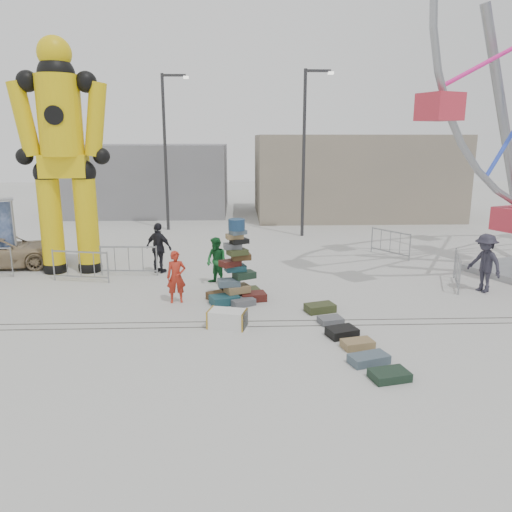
{
  "coord_description": "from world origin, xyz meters",
  "views": [
    {
      "loc": [
        -0.25,
        -11.69,
        4.83
      ],
      "look_at": [
        0.28,
        2.68,
        1.41
      ],
      "focal_mm": 35.0,
      "sensor_mm": 36.0,
      "label": 1
    }
  ],
  "objects_px": {
    "crash_test_dummy": "(63,149)",
    "pedestrian_grey": "(485,263)",
    "pedestrian_red": "(176,277)",
    "pedestrian_green": "(216,261)",
    "barricade_dummy_c": "(129,261)",
    "pedestrian_black": "(159,248)",
    "steamer_trunk": "(227,319)",
    "barricade_dummy_b": "(80,266)",
    "barricade_wheel_back": "(390,243)",
    "suitcase_tower": "(236,278)",
    "parked_suv": "(4,251)",
    "barricade_wheel_front": "(457,270)",
    "lamp_post_left": "(167,145)",
    "lamp_post_right": "(306,145)"
  },
  "relations": [
    {
      "from": "barricade_dummy_c",
      "to": "pedestrian_black",
      "type": "distance_m",
      "value": 1.16
    },
    {
      "from": "barricade_wheel_front",
      "to": "pedestrian_red",
      "type": "distance_m",
      "value": 9.23
    },
    {
      "from": "pedestrian_grey",
      "to": "barricade_dummy_c",
      "type": "bearing_deg",
      "value": -124.52
    },
    {
      "from": "barricade_dummy_b",
      "to": "pedestrian_black",
      "type": "distance_m",
      "value": 2.78
    },
    {
      "from": "barricade_wheel_front",
      "to": "pedestrian_red",
      "type": "bearing_deg",
      "value": 117.87
    },
    {
      "from": "lamp_post_left",
      "to": "suitcase_tower",
      "type": "xyz_separation_m",
      "value": [
        3.6,
        -12.19,
        -3.78
      ]
    },
    {
      "from": "lamp_post_right",
      "to": "barricade_wheel_back",
      "type": "bearing_deg",
      "value": -56.7
    },
    {
      "from": "suitcase_tower",
      "to": "pedestrian_red",
      "type": "bearing_deg",
      "value": 164.27
    },
    {
      "from": "pedestrian_green",
      "to": "pedestrian_red",
      "type": "bearing_deg",
      "value": -76.62
    },
    {
      "from": "pedestrian_red",
      "to": "pedestrian_green",
      "type": "height_order",
      "value": "pedestrian_green"
    },
    {
      "from": "lamp_post_left",
      "to": "pedestrian_grey",
      "type": "xyz_separation_m",
      "value": [
        11.52,
        -11.58,
        -3.54
      ]
    },
    {
      "from": "crash_test_dummy",
      "to": "pedestrian_grey",
      "type": "bearing_deg",
      "value": -16.52
    },
    {
      "from": "crash_test_dummy",
      "to": "pedestrian_green",
      "type": "bearing_deg",
      "value": -23.35
    },
    {
      "from": "lamp_post_right",
      "to": "parked_suv",
      "type": "distance_m",
      "value": 14.12
    },
    {
      "from": "crash_test_dummy",
      "to": "steamer_trunk",
      "type": "xyz_separation_m",
      "value": [
        5.81,
        -5.77,
        -4.21
      ]
    },
    {
      "from": "pedestrian_red",
      "to": "pedestrian_black",
      "type": "bearing_deg",
      "value": 97.02
    },
    {
      "from": "barricade_dummy_c",
      "to": "pedestrian_green",
      "type": "xyz_separation_m",
      "value": [
        3.18,
        -1.22,
        0.25
      ]
    },
    {
      "from": "suitcase_tower",
      "to": "barricade_wheel_front",
      "type": "height_order",
      "value": "suitcase_tower"
    },
    {
      "from": "barricade_wheel_back",
      "to": "parked_suv",
      "type": "distance_m",
      "value": 15.32
    },
    {
      "from": "barricade_dummy_c",
      "to": "barricade_wheel_front",
      "type": "distance_m",
      "value": 11.32
    },
    {
      "from": "crash_test_dummy",
      "to": "pedestrian_green",
      "type": "relative_size",
      "value": 5.25
    },
    {
      "from": "lamp_post_right",
      "to": "pedestrian_red",
      "type": "height_order",
      "value": "lamp_post_right"
    },
    {
      "from": "crash_test_dummy",
      "to": "steamer_trunk",
      "type": "bearing_deg",
      "value": -49.37
    },
    {
      "from": "barricade_dummy_c",
      "to": "barricade_wheel_back",
      "type": "bearing_deg",
      "value": 17.17
    },
    {
      "from": "suitcase_tower",
      "to": "barricade_dummy_c",
      "type": "height_order",
      "value": "suitcase_tower"
    },
    {
      "from": "lamp_post_right",
      "to": "barricade_wheel_front",
      "type": "distance_m",
      "value": 10.54
    },
    {
      "from": "barricade_wheel_back",
      "to": "pedestrian_red",
      "type": "bearing_deg",
      "value": -88.22
    },
    {
      "from": "barricade_wheel_front",
      "to": "parked_suv",
      "type": "xyz_separation_m",
      "value": [
        -16.2,
        3.13,
        0.06
      ]
    },
    {
      "from": "pedestrian_red",
      "to": "pedestrian_grey",
      "type": "distance_m",
      "value": 9.74
    },
    {
      "from": "barricade_wheel_back",
      "to": "pedestrian_grey",
      "type": "height_order",
      "value": "pedestrian_grey"
    },
    {
      "from": "lamp_post_left",
      "to": "steamer_trunk",
      "type": "relative_size",
      "value": 8.17
    },
    {
      "from": "barricade_dummy_b",
      "to": "parked_suv",
      "type": "distance_m",
      "value": 4.11
    },
    {
      "from": "parked_suv",
      "to": "lamp_post_left",
      "type": "bearing_deg",
      "value": -45.03
    },
    {
      "from": "pedestrian_black",
      "to": "barricade_dummy_b",
      "type": "bearing_deg",
      "value": 51.24
    },
    {
      "from": "barricade_wheel_back",
      "to": "parked_suv",
      "type": "bearing_deg",
      "value": -118.46
    },
    {
      "from": "lamp_post_left",
      "to": "pedestrian_red",
      "type": "height_order",
      "value": "lamp_post_left"
    },
    {
      "from": "barricade_dummy_b",
      "to": "barricade_wheel_back",
      "type": "height_order",
      "value": "same"
    },
    {
      "from": "lamp_post_left",
      "to": "pedestrian_red",
      "type": "distance_m",
      "value": 12.97
    },
    {
      "from": "pedestrian_grey",
      "to": "parked_suv",
      "type": "relative_size",
      "value": 0.43
    },
    {
      "from": "barricade_wheel_back",
      "to": "parked_suv",
      "type": "xyz_separation_m",
      "value": [
        -15.27,
        -1.25,
        0.06
      ]
    },
    {
      "from": "crash_test_dummy",
      "to": "pedestrian_red",
      "type": "relative_size",
      "value": 5.34
    },
    {
      "from": "lamp_post_left",
      "to": "barricade_dummy_b",
      "type": "relative_size",
      "value": 4.0
    },
    {
      "from": "crash_test_dummy",
      "to": "pedestrian_black",
      "type": "distance_m",
      "value": 4.78
    },
    {
      "from": "suitcase_tower",
      "to": "pedestrian_grey",
      "type": "height_order",
      "value": "suitcase_tower"
    },
    {
      "from": "pedestrian_green",
      "to": "lamp_post_left",
      "type": "bearing_deg",
      "value": 150.43
    },
    {
      "from": "barricade_wheel_back",
      "to": "pedestrian_black",
      "type": "relative_size",
      "value": 1.08
    },
    {
      "from": "lamp_post_left",
      "to": "barricade_dummy_c",
      "type": "xyz_separation_m",
      "value": [
        -0.25,
        -9.24,
        -3.93
      ]
    },
    {
      "from": "suitcase_tower",
      "to": "crash_test_dummy",
      "type": "xyz_separation_m",
      "value": [
        -6.05,
        3.56,
        3.74
      ]
    },
    {
      "from": "crash_test_dummy",
      "to": "steamer_trunk",
      "type": "distance_m",
      "value": 9.21
    },
    {
      "from": "suitcase_tower",
      "to": "crash_test_dummy",
      "type": "height_order",
      "value": "crash_test_dummy"
    }
  ]
}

